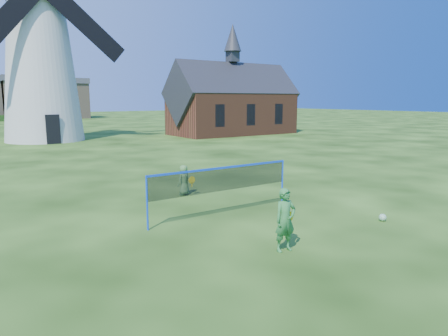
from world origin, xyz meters
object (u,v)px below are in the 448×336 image
at_px(play_ball, 383,218).
at_px(windmill, 40,60).
at_px(badminton_net, 222,180).
at_px(player_boy, 184,180).
at_px(player_girl, 285,220).
at_px(chapel, 232,104).

bearing_deg(play_ball, windmill, 96.28).
xyz_separation_m(badminton_net, player_boy, (0.37, 3.13, -0.57)).
bearing_deg(badminton_net, player_boy, 83.31).
bearing_deg(player_girl, windmill, 95.98).
bearing_deg(player_boy, player_girl, 64.10).
xyz_separation_m(windmill, badminton_net, (-0.22, -27.88, -5.70)).
bearing_deg(player_boy, badminton_net, 64.38).
xyz_separation_m(chapel, badminton_net, (-17.84, -24.42, -1.98)).
xyz_separation_m(chapel, player_boy, (-17.47, -21.29, -2.55)).
distance_m(badminton_net, player_boy, 3.20).
xyz_separation_m(player_boy, play_ball, (3.27, -6.30, -0.46)).
relative_size(badminton_net, player_girl, 3.30).
bearing_deg(chapel, play_ball, -117.23).
bearing_deg(play_ball, player_boy, 117.46).
xyz_separation_m(windmill, player_boy, (0.14, -24.76, -6.26)).
bearing_deg(badminton_net, play_ball, -41.09).
height_order(windmill, player_boy, windmill).
bearing_deg(player_girl, player_boy, 90.19).
height_order(chapel, player_girl, chapel).
height_order(chapel, play_ball, chapel).
distance_m(chapel, badminton_net, 30.30).
distance_m(chapel, player_girl, 33.26).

